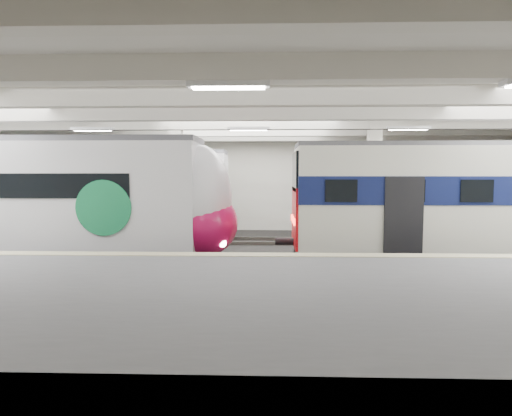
{
  "coord_description": "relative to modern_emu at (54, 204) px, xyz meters",
  "views": [
    {
      "loc": [
        0.79,
        -14.38,
        3.24
      ],
      "look_at": [
        0.31,
        1.0,
        2.0
      ],
      "focal_mm": 30.0,
      "sensor_mm": 36.0,
      "label": 1
    }
  ],
  "objects": [
    {
      "name": "station_hall",
      "position": [
        6.6,
        -1.74,
        1.06
      ],
      "size": [
        36.0,
        24.0,
        5.75
      ],
      "color": "black",
      "rests_on": "ground"
    },
    {
      "name": "modern_emu",
      "position": [
        0.0,
        0.0,
        0.0
      ],
      "size": [
        13.8,
        2.85,
        4.45
      ],
      "color": "white",
      "rests_on": "ground"
    },
    {
      "name": "older_rer",
      "position": [
        14.57,
        0.0,
        0.04
      ],
      "size": [
        12.79,
        2.82,
        4.25
      ],
      "color": "white",
      "rests_on": "ground"
    },
    {
      "name": "far_train",
      "position": [
        -1.33,
        5.5,
        0.04
      ],
      "size": [
        13.5,
        3.13,
        4.31
      ],
      "rotation": [
        0.0,
        0.0,
        0.03
      ],
      "color": "white",
      "rests_on": "ground"
    }
  ]
}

